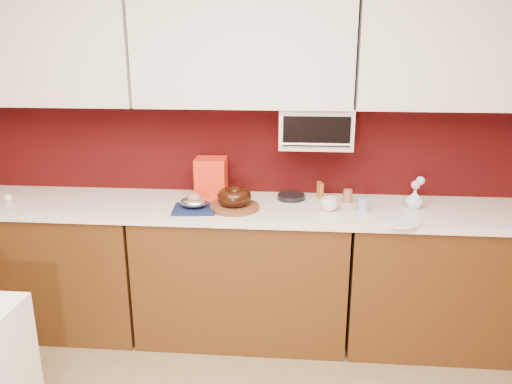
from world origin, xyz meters
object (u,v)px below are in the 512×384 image
Objects in this scene: pandoro_box at (211,178)px; coffee_mug at (329,203)px; blue_jar at (364,204)px; toaster_oven at (316,127)px; foil_ham_nest at (194,202)px; bundt_cake at (234,197)px; flower_vase at (415,198)px.

pandoro_box reaches higher than coffee_mug.
pandoro_box is 2.98× the size of blue_jar.
coffee_mug reaches higher than blue_jar.
toaster_oven reaches higher than foil_ham_nest.
foil_ham_nest is 0.29m from pandoro_box.
foil_ham_nest is 1.88× the size of blue_jar.
toaster_oven is at bearing 0.99° from pandoro_box.
bundt_cake is 2.12× the size of coffee_mug.
coffee_mug is (0.09, -0.22, -0.43)m from toaster_oven.
pandoro_box is (-0.67, -0.02, -0.34)m from toaster_oven.
blue_jar is at bearing -35.67° from toaster_oven.
coffee_mug is at bearing 2.14° from bundt_cake.
toaster_oven is at bearing 112.26° from coffee_mug.
toaster_oven reaches higher than pandoro_box.
foil_ham_nest is 0.82m from coffee_mug.
blue_jar is at bearing 4.29° from foil_ham_nest.
flower_vase is (1.10, 0.12, -0.01)m from bundt_cake.
blue_jar is at bearing -12.11° from pandoro_box.
bundt_cake is 1.11m from flower_vase.
pandoro_box is 2.70× the size of coffee_mug.
flower_vase is at bearing 15.56° from blue_jar.
foil_ham_nest is 1.35m from flower_vase.
coffee_mug is 0.53m from flower_vase.
foil_ham_nest is at bearing -175.23° from coffee_mug.
toaster_oven is 0.89m from foil_ham_nest.
coffee_mug is 0.74× the size of flower_vase.
pandoro_box is at bearing 77.25° from foil_ham_nest.
foil_ham_nest is 1.03m from blue_jar.
coffee_mug is at bearing -169.49° from flower_vase.
blue_jar is at bearing 2.38° from coffee_mug.
coffee_mug is (0.58, 0.02, -0.03)m from bundt_cake.
blue_jar is 0.33m from flower_vase.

